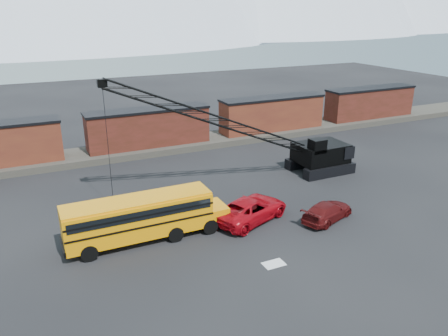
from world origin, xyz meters
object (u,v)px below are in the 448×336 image
Objects in this scene: red_pickup at (251,209)px; crawler_crane at (241,128)px; maroon_suv at (327,211)px; school_bus at (144,216)px.

crawler_crane reaches higher than red_pickup.
red_pickup is 5.85m from maroon_suv.
crawler_crane is at bearing 30.27° from school_bus.
school_bus is 13.77m from maroon_suv.
maroon_suv is at bearing -74.01° from crawler_crane.
school_bus is at bearing -149.73° from crawler_crane.
school_bus is 8.17m from red_pickup.
school_bus is 0.49× the size of crawler_crane.
red_pickup reaches higher than maroon_suv.
maroon_suv is at bearing -12.39° from school_bus.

